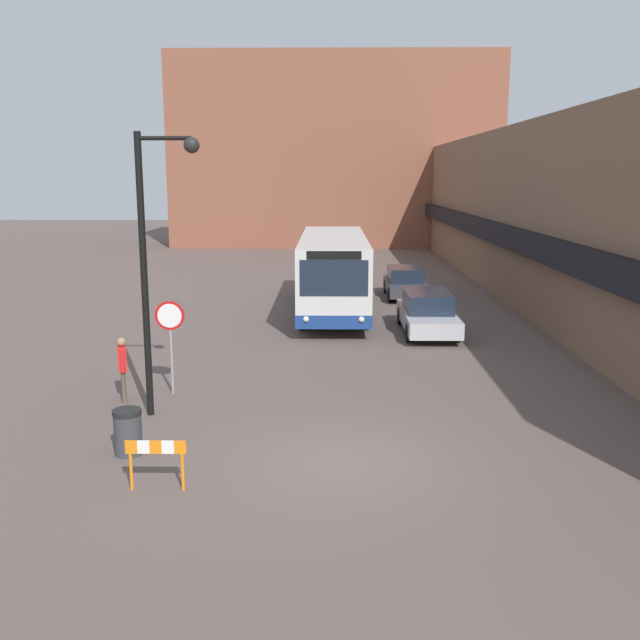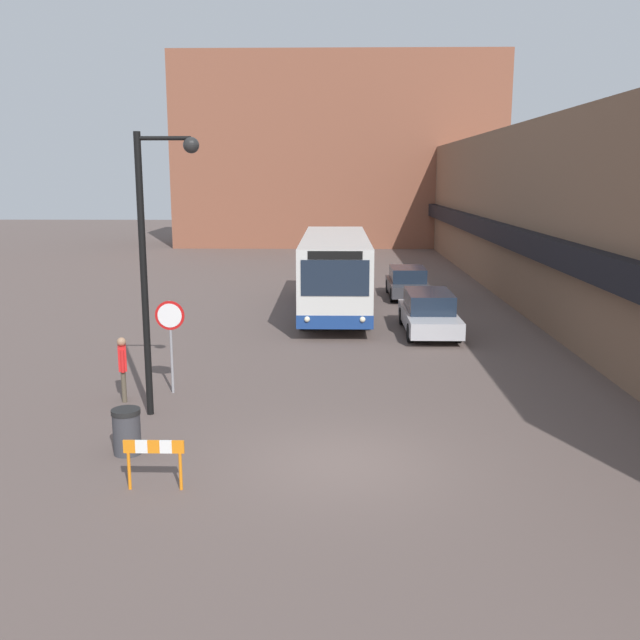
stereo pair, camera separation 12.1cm
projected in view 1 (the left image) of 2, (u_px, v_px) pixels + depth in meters
The scene contains 11 objects.
ground_plane at pixel (346, 463), 14.14m from camera, with size 160.00×160.00×0.00m, color brown.
building_row_right at pixel (530, 210), 36.75m from camera, with size 5.50×60.00×7.79m.
building_backdrop_far at pixel (335, 153), 58.20m from camera, with size 26.00×8.00×14.96m.
city_bus at pixel (333, 271), 29.60m from camera, with size 2.67×11.39×3.17m.
parked_car_front at pixel (427, 312), 25.79m from camera, with size 1.84×4.86×1.50m.
parked_car_middle at pixel (405, 282), 33.39m from camera, with size 1.81×4.24×1.40m.
stop_sign at pixel (170, 327), 18.33m from camera, with size 0.76×0.08×2.46m.
street_lamp at pixel (155, 245), 16.21m from camera, with size 1.46×0.36×6.56m.
pedestrian at pixel (122, 363), 17.85m from camera, with size 0.32×0.51×1.64m.
trash_bin at pixel (128, 432), 14.50m from camera, with size 0.59×0.59×0.95m.
construction_barricade at pixel (156, 455), 12.79m from camera, with size 1.10×0.06×0.94m.
Camera 1 is at (-0.32, -13.31, 5.58)m, focal length 40.00 mm.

